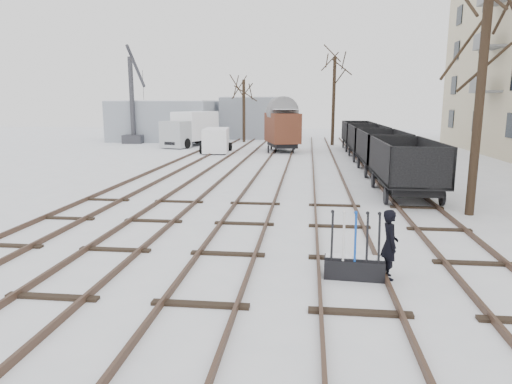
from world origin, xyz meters
The scene contains 17 objects.
ground centered at (0.00, 0.00, 0.00)m, with size 120.00×120.00×0.00m, color white.
tracks centered at (0.00, 13.67, 0.07)m, with size 13.90×52.00×0.16m.
shed_left centered at (-13.00, 36.00, 2.05)m, with size 10.00×8.00×4.10m.
shed_right centered at (-4.00, 40.00, 2.25)m, with size 7.00×6.00×4.50m.
ground_frame centered at (3.05, -1.23, 0.28)m, with size 1.33×0.51×1.49m.
worker centered at (3.80, -1.13, 0.78)m, with size 0.57×0.37×1.56m, color black.
freight_wagon_a centered at (6.00, 8.34, 0.88)m, with size 2.26×5.65×2.31m.
freight_wagon_b centered at (6.00, 14.74, 0.88)m, with size 2.26×5.65×2.31m.
freight_wagon_c centered at (6.00, 21.14, 0.88)m, with size 2.26×5.65×2.31m.
freight_wagon_d centered at (6.00, 27.54, 0.88)m, with size 2.26×5.65×2.31m.
box_van_wagon centered at (-0.14, 25.65, 1.96)m, with size 3.42×4.87×3.37m.
lorry centered at (-8.54, 29.37, 1.58)m, with size 3.57×7.06×3.06m.
panel_van centered at (-5.23, 24.32, 0.98)m, with size 2.35×4.45×1.88m.
crane centered at (-14.84, 31.88, 2.41)m, with size 1.94×5.37×9.14m.
tree_near centered at (7.59, 5.19, 3.56)m, with size 0.30×0.30×7.12m, color black.
tree_far_left centered at (-4.45, 34.29, 3.04)m, with size 0.30×0.30×6.07m, color black.
tree_far_right centered at (4.15, 31.75, 3.95)m, with size 0.30×0.30×7.90m, color black.
Camera 1 is at (1.99, -10.95, 3.81)m, focal length 32.00 mm.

